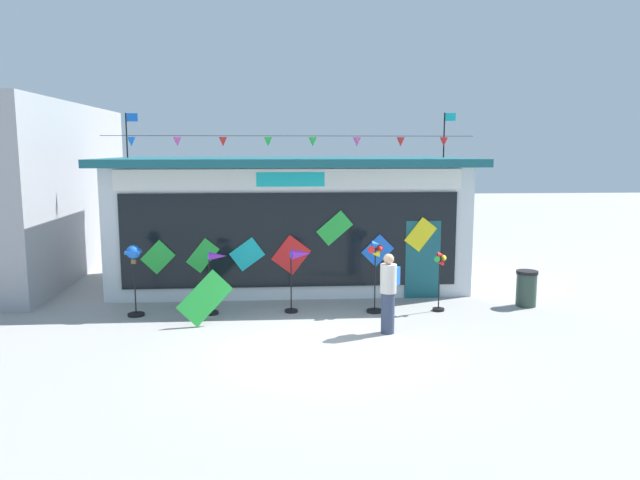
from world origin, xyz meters
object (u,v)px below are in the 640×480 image
at_px(kite_shop_building, 289,220).
at_px(person_near_camera, 389,291).
at_px(wind_spinner_far_left, 134,264).
at_px(wind_spinner_right, 440,274).
at_px(wind_spinner_left, 215,276).
at_px(trash_bin, 526,288).
at_px(wind_spinner_center_left, 299,264).
at_px(wind_spinner_center_right, 375,269).
at_px(display_kite_on_ground, 205,298).

distance_m(kite_shop_building, person_near_camera, 5.46).
bearing_deg(wind_spinner_far_left, wind_spinner_right, -0.77).
xyz_separation_m(wind_spinner_far_left, person_near_camera, (5.55, -1.72, -0.33)).
bearing_deg(wind_spinner_right, wind_spinner_left, 178.69).
bearing_deg(wind_spinner_far_left, trash_bin, 1.25).
distance_m(person_near_camera, trash_bin, 4.24).
bearing_deg(kite_shop_building, wind_spinner_left, -118.71).
xyz_separation_m(kite_shop_building, wind_spinner_center_left, (0.15, -3.25, -0.66)).
xyz_separation_m(wind_spinner_far_left, wind_spinner_left, (1.81, 0.02, -0.32)).
distance_m(kite_shop_building, wind_spinner_center_right, 4.00).
xyz_separation_m(wind_spinner_center_right, wind_spinner_right, (1.53, 0.02, -0.15)).
bearing_deg(wind_spinner_far_left, wind_spinner_center_left, 0.89).
xyz_separation_m(wind_spinner_far_left, wind_spinner_right, (7.06, -0.09, -0.32)).
distance_m(kite_shop_building, wind_spinner_far_left, 4.93).
relative_size(wind_spinner_far_left, wind_spinner_left, 1.13).
height_order(person_near_camera, display_kite_on_ground, person_near_camera).
height_order(wind_spinner_far_left, wind_spinner_left, wind_spinner_far_left).
bearing_deg(trash_bin, person_near_camera, -152.95).
bearing_deg(wind_spinner_right, person_near_camera, -133.08).
bearing_deg(wind_spinner_right, display_kite_on_ground, -171.64).
xyz_separation_m(wind_spinner_far_left, display_kite_on_ground, (1.68, -0.89, -0.61)).
relative_size(kite_shop_building, wind_spinner_left, 6.65).
bearing_deg(wind_spinner_center_left, wind_spinner_far_left, -179.11).
bearing_deg(wind_spinner_center_right, trash_bin, 4.82).
relative_size(wind_spinner_center_left, wind_spinner_right, 1.06).
height_order(wind_spinner_left, wind_spinner_center_right, wind_spinner_center_right).
distance_m(person_near_camera, display_kite_on_ground, 3.96).
height_order(trash_bin, display_kite_on_ground, display_kite_on_ground).
height_order(wind_spinner_left, wind_spinner_center_left, wind_spinner_center_left).
bearing_deg(wind_spinner_left, wind_spinner_far_left, -179.21).
height_order(kite_shop_building, display_kite_on_ground, kite_shop_building).
xyz_separation_m(kite_shop_building, wind_spinner_right, (3.45, -3.40, -0.91)).
relative_size(trash_bin, display_kite_on_ground, 0.78).
bearing_deg(wind_spinner_right, wind_spinner_center_right, -179.25).
relative_size(wind_spinner_center_left, trash_bin, 1.72).
height_order(wind_spinner_left, wind_spinner_right, wind_spinner_left).
bearing_deg(display_kite_on_ground, wind_spinner_far_left, 152.24).
xyz_separation_m(wind_spinner_left, wind_spinner_center_left, (1.95, 0.03, 0.25)).
bearing_deg(display_kite_on_ground, kite_shop_building, 65.31).
height_order(wind_spinner_center_left, wind_spinner_right, wind_spinner_center_left).
bearing_deg(wind_spinner_center_right, person_near_camera, -89.35).
bearing_deg(person_near_camera, wind_spinner_far_left, -158.44).
relative_size(wind_spinner_left, display_kite_on_ground, 1.30).
height_order(kite_shop_building, wind_spinner_right, kite_shop_building).
height_order(kite_shop_building, trash_bin, kite_shop_building).
distance_m(wind_spinner_center_left, wind_spinner_right, 3.32).
xyz_separation_m(wind_spinner_right, trash_bin, (2.24, 0.30, -0.45)).
bearing_deg(display_kite_on_ground, wind_spinner_center_right, 11.33).
distance_m(wind_spinner_center_left, wind_spinner_center_right, 1.78).
relative_size(wind_spinner_left, wind_spinner_center_left, 0.97).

